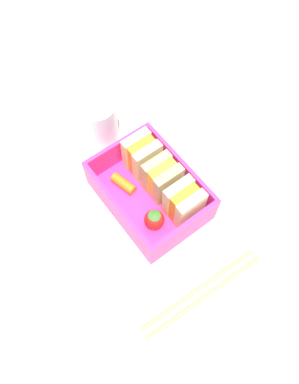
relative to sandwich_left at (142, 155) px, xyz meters
The scene contains 10 objects.
ground_plane 7.68cm from the sandwich_left, 24.98° to the right, with size 120.00×120.00×2.00cm, color beige.
bento_tray 6.66cm from the sandwich_left, 24.98° to the right, with size 16.71×12.09×1.20cm, color #F33291.
bento_rim 5.53cm from the sandwich_left, 24.98° to the right, with size 16.71×12.09×4.90cm.
sandwich_left is the anchor object (origin of this frame).
sandwich_center_left 4.97cm from the sandwich_left, ahead, with size 4.18×4.63×6.36cm.
sandwich_center 9.94cm from the sandwich_left, ahead, with size 4.18×4.63×6.36cm.
carrot_stick_far_left 5.15cm from the sandwich_left, 75.51° to the right, with size 1.53×1.53×4.02cm, color orange.
strawberry_far_left 10.08cm from the sandwich_left, 26.38° to the right, with size 2.97×2.97×3.57cm.
chopstick_pair 21.71cm from the sandwich_left, 13.89° to the right, with size 3.03×19.53×0.70cm.
drinking_glass 9.61cm from the sandwich_left, behind, with size 5.80×5.80×7.79cm, color white.
Camera 1 is at (19.80, -14.92, 52.38)cm, focal length 35.00 mm.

